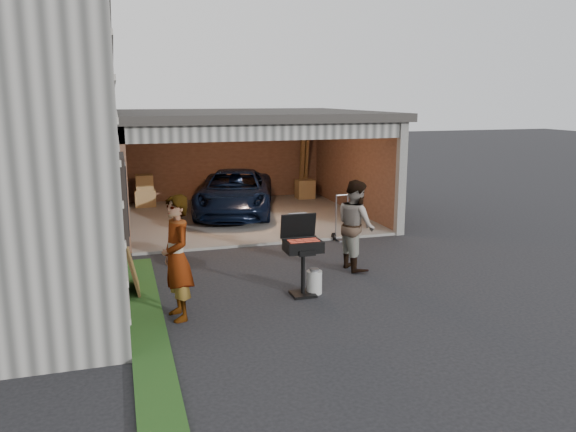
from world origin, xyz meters
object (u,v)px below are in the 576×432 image
object	(u,v)px
bbq_grill	(302,249)
hand_truck	(342,231)
woman	(177,258)
plywood_panel	(132,266)
minivan	(235,194)
man	(356,225)
propane_tank	(314,282)

from	to	relation	value
bbq_grill	hand_truck	xyz separation A→B (m)	(2.06, 3.24, -0.60)
woman	hand_truck	world-z (taller)	woman
plywood_panel	hand_truck	world-z (taller)	hand_truck
minivan	man	bearing A→B (deg)	-61.81
propane_tank	man	bearing A→B (deg)	41.97
minivan	propane_tank	xyz separation A→B (m)	(-0.02, -6.66, -0.40)
woman	man	distance (m)	3.86
minivan	propane_tank	size ratio (longest dim) A/B	10.89
propane_tank	hand_truck	distance (m)	3.72
hand_truck	bbq_grill	bearing A→B (deg)	-129.24
bbq_grill	propane_tank	distance (m)	0.65
bbq_grill	minivan	bearing A→B (deg)	88.02
minivan	bbq_grill	world-z (taller)	bbq_grill
man	bbq_grill	bearing A→B (deg)	124.01
propane_tank	plywood_panel	distance (m)	3.10
propane_tank	bbq_grill	bearing A→B (deg)	-179.12
man	woman	bearing A→B (deg)	109.80
man	minivan	bearing A→B (deg)	8.83
hand_truck	plywood_panel	bearing A→B (deg)	-161.01
minivan	hand_truck	size ratio (longest dim) A/B	4.01
man	propane_tank	bearing A→B (deg)	128.44
man	hand_truck	size ratio (longest dim) A/B	1.61
man	hand_truck	distance (m)	2.31
propane_tank	hand_truck	xyz separation A→B (m)	(1.85, 3.23, 0.01)
minivan	man	distance (m)	5.69
man	hand_truck	world-z (taller)	man
woman	plywood_panel	distance (m)	1.56
woman	bbq_grill	distance (m)	2.15
bbq_grill	hand_truck	world-z (taller)	bbq_grill
minivan	hand_truck	world-z (taller)	minivan
man	bbq_grill	world-z (taller)	man
bbq_grill	plywood_panel	bearing A→B (deg)	161.28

